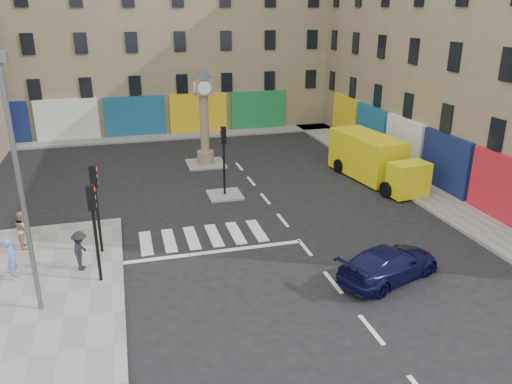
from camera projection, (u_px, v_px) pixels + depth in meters
name	position (u px, v px, depth m)	size (l,w,h in m)	color
ground	(313.00, 258.00, 20.32)	(120.00, 120.00, 0.00)	black
sidewalk_left	(11.00, 328.00, 15.77)	(7.00, 16.00, 0.15)	gray
sidewalk_right	(384.00, 168.00, 31.49)	(2.60, 30.00, 0.15)	gray
sidewalk_far	(163.00, 136.00, 39.40)	(32.00, 2.40, 0.15)	gray
island_near	(225.00, 195.00, 27.05)	(1.80, 1.80, 0.12)	gray
island_far	(206.00, 164.00, 32.48)	(2.40, 2.40, 0.12)	gray
building_right	(489.00, 36.00, 30.31)	(10.00, 30.00, 16.00)	#8F7C5D
building_far	(150.00, 22.00, 41.74)	(32.00, 10.00, 17.00)	gray
traffic_light_left_near	(94.00, 218.00, 17.54)	(0.28, 0.22, 3.70)	black
traffic_light_left_far	(96.00, 195.00, 19.72)	(0.28, 0.22, 3.70)	black
traffic_light_island	(224.00, 150.00, 26.17)	(0.28, 0.22, 3.70)	black
lamp_post	(18.00, 177.00, 15.06)	(0.50, 0.25, 8.30)	#595B60
clock_pillar	(204.00, 111.00, 31.27)	(1.20, 1.20, 6.10)	#8F7C5D
navy_sedan	(389.00, 264.00, 18.56)	(1.78, 4.37, 1.27)	black
yellow_van	(374.00, 159.00, 29.18)	(3.15, 7.28, 2.57)	yellow
pedestrian_blue	(12.00, 259.00, 18.25)	(0.59, 0.39, 1.61)	#628AE0
pedestrian_tan	(23.00, 229.00, 20.70)	(0.78, 0.60, 1.60)	tan
pedestrian_dark	(80.00, 251.00, 18.90)	(1.01, 0.58, 1.56)	black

